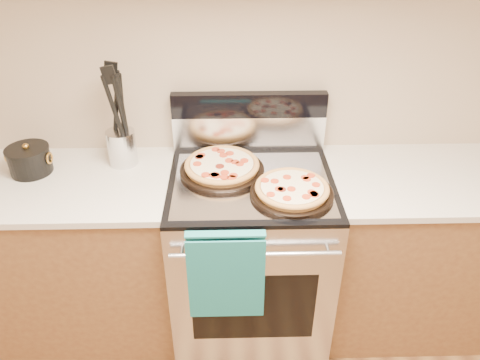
{
  "coord_description": "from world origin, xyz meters",
  "views": [
    {
      "loc": [
        -0.1,
        -0.16,
        2.07
      ],
      "look_at": [
        -0.06,
        1.55,
        0.99
      ],
      "focal_mm": 35.0,
      "sensor_mm": 36.0,
      "label": 1
    }
  ],
  "objects_px": {
    "utensil_crock": "(122,147)",
    "pepperoni_pizza_front": "(292,190)",
    "pepperoni_pizza_back": "(222,167)",
    "saucepan": "(30,161)",
    "range_body": "(250,257)"
  },
  "relations": [
    {
      "from": "range_body",
      "to": "saucepan",
      "type": "relative_size",
      "value": 4.68
    },
    {
      "from": "pepperoni_pizza_back",
      "to": "saucepan",
      "type": "relative_size",
      "value": 2.03
    },
    {
      "from": "range_body",
      "to": "saucepan",
      "type": "distance_m",
      "value": 1.17
    },
    {
      "from": "utensil_crock",
      "to": "saucepan",
      "type": "distance_m",
      "value": 0.43
    },
    {
      "from": "utensil_crock",
      "to": "range_body",
      "type": "bearing_deg",
      "value": -17.22
    },
    {
      "from": "pepperoni_pizza_back",
      "to": "saucepan",
      "type": "bearing_deg",
      "value": 176.92
    },
    {
      "from": "pepperoni_pizza_back",
      "to": "utensil_crock",
      "type": "height_order",
      "value": "utensil_crock"
    },
    {
      "from": "range_body",
      "to": "pepperoni_pizza_front",
      "type": "xyz_separation_m",
      "value": [
        0.17,
        -0.13,
        0.5
      ]
    },
    {
      "from": "pepperoni_pizza_back",
      "to": "utensil_crock",
      "type": "xyz_separation_m",
      "value": [
        -0.48,
        0.12,
        0.04
      ]
    },
    {
      "from": "pepperoni_pizza_back",
      "to": "pepperoni_pizza_front",
      "type": "bearing_deg",
      "value": -33.31
    },
    {
      "from": "pepperoni_pizza_back",
      "to": "saucepan",
      "type": "height_order",
      "value": "saucepan"
    },
    {
      "from": "pepperoni_pizza_back",
      "to": "utensil_crock",
      "type": "relative_size",
      "value": 2.27
    },
    {
      "from": "range_body",
      "to": "pepperoni_pizza_front",
      "type": "height_order",
      "value": "pepperoni_pizza_front"
    },
    {
      "from": "utensil_crock",
      "to": "pepperoni_pizza_front",
      "type": "bearing_deg",
      "value": -22.23
    },
    {
      "from": "pepperoni_pizza_back",
      "to": "utensil_crock",
      "type": "distance_m",
      "value": 0.5
    }
  ]
}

